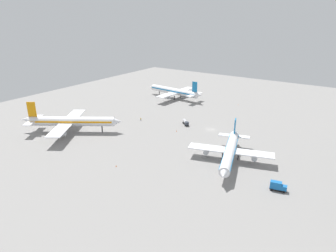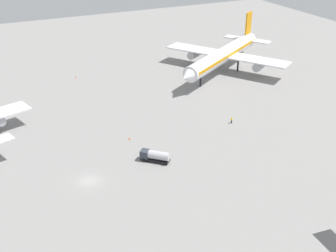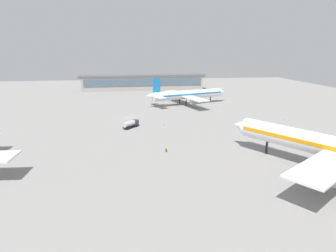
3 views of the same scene
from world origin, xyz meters
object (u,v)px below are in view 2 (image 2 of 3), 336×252
object	(u,v)px
airplane_taxiing	(224,54)
safety_cone_far_side	(129,138)
ground_crew_worker	(232,120)
safety_cone_near_gate	(76,77)
fuel_truck	(155,156)

from	to	relation	value
airplane_taxiing	safety_cone_far_side	distance (m)	54.87
ground_crew_worker	safety_cone_near_gate	world-z (taller)	ground_crew_worker
airplane_taxiing	safety_cone_far_side	size ratio (longest dim) A/B	77.23
ground_crew_worker	fuel_truck	bearing A→B (deg)	90.94
ground_crew_worker	safety_cone_near_gate	bearing A→B (deg)	10.59
fuel_truck	safety_cone_near_gate	world-z (taller)	fuel_truck
safety_cone_far_side	fuel_truck	bearing A→B (deg)	7.21
safety_cone_far_side	ground_crew_worker	bearing A→B (deg)	83.76
ground_crew_worker	safety_cone_near_gate	size ratio (longest dim) A/B	2.78
fuel_truck	safety_cone_near_gate	xyz separation A→B (m)	(-57.59, -2.06, -1.09)
airplane_taxiing	safety_cone_near_gate	xyz separation A→B (m)	(-15.03, -45.51, -5.51)
safety_cone_near_gate	safety_cone_far_side	xyz separation A→B (m)	(46.08, 0.61, 0.00)
airplane_taxiing	ground_crew_worker	distance (m)	39.00
ground_crew_worker	safety_cone_near_gate	xyz separation A→B (m)	(-48.96, -26.91, -0.55)
fuel_truck	ground_crew_worker	size ratio (longest dim) A/B	3.53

